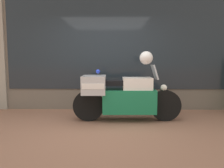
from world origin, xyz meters
name	(u,v)px	position (x,y,z in m)	size (l,w,h in m)	color
ground_plane	(99,131)	(0.00, 0.00, 0.00)	(60.00, 60.00, 0.00)	#8E604C
shop_building	(90,39)	(-0.38, 2.00, 1.87)	(6.76, 0.55, 3.72)	#6B6056
window_display	(116,91)	(0.31, 2.03, 0.46)	(5.54, 0.30, 1.93)	slate
paramedic_motorcycle	(121,95)	(0.42, 0.70, 0.56)	(2.31, 0.68, 1.21)	black
white_helmet	(146,58)	(0.94, 0.71, 1.35)	(0.28, 0.28, 0.28)	white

